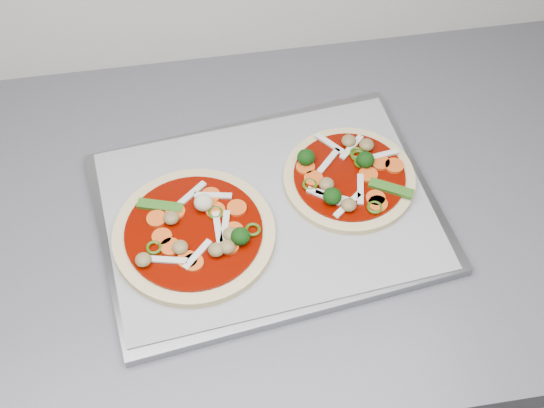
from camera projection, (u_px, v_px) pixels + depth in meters
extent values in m
cube|color=gray|center=(268.00, 213.00, 0.98)|extent=(0.46, 0.37, 0.01)
cube|color=#939498|center=(268.00, 209.00, 0.97)|extent=(0.44, 0.34, 0.00)
cylinder|color=#D1C07B|center=(194.00, 235.00, 0.94)|extent=(0.26, 0.26, 0.01)
cylinder|color=#680A00|center=(194.00, 231.00, 0.93)|extent=(0.22, 0.22, 0.00)
ellipsoid|color=olive|center=(227.00, 247.00, 0.91)|extent=(0.02, 0.02, 0.01)
cylinder|color=orange|center=(162.00, 237.00, 0.92)|extent=(0.03, 0.03, 0.00)
ellipsoid|color=olive|center=(216.00, 250.00, 0.91)|extent=(0.03, 0.03, 0.01)
torus|color=#2F460B|center=(253.00, 230.00, 0.93)|extent=(0.02, 0.02, 0.00)
cube|color=#31691F|center=(160.00, 206.00, 0.95)|extent=(0.06, 0.03, 0.00)
ellipsoid|color=olive|center=(143.00, 260.00, 0.90)|extent=(0.02, 0.02, 0.01)
cube|color=silver|center=(225.00, 227.00, 0.93)|extent=(0.02, 0.05, 0.00)
ellipsoid|color=olive|center=(231.00, 234.00, 0.92)|extent=(0.02, 0.02, 0.01)
cube|color=silver|center=(218.00, 228.00, 0.93)|extent=(0.01, 0.05, 0.00)
cylinder|color=orange|center=(234.00, 231.00, 0.93)|extent=(0.03, 0.03, 0.00)
cylinder|color=orange|center=(156.00, 219.00, 0.94)|extent=(0.03, 0.03, 0.00)
ellipsoid|color=olive|center=(171.00, 218.00, 0.93)|extent=(0.03, 0.03, 0.01)
cylinder|color=orange|center=(215.00, 210.00, 0.95)|extent=(0.03, 0.03, 0.00)
cube|color=silver|center=(197.00, 254.00, 0.91)|extent=(0.04, 0.04, 0.00)
torus|color=#2F460B|center=(215.00, 213.00, 0.94)|extent=(0.03, 0.03, 0.00)
cube|color=silver|center=(213.00, 196.00, 0.96)|extent=(0.05, 0.02, 0.00)
ellipsoid|color=olive|center=(180.00, 247.00, 0.91)|extent=(0.03, 0.03, 0.01)
cylinder|color=orange|center=(187.00, 260.00, 0.90)|extent=(0.03, 0.03, 0.00)
cylinder|color=orange|center=(175.00, 211.00, 0.95)|extent=(0.03, 0.03, 0.00)
cylinder|color=orange|center=(237.00, 208.00, 0.95)|extent=(0.03, 0.03, 0.00)
cube|color=silver|center=(167.00, 260.00, 0.90)|extent=(0.05, 0.02, 0.00)
cylinder|color=orange|center=(170.00, 247.00, 0.91)|extent=(0.03, 0.03, 0.00)
ellipsoid|color=#0F380C|center=(240.00, 236.00, 0.91)|extent=(0.03, 0.03, 0.02)
cylinder|color=orange|center=(211.00, 196.00, 0.96)|extent=(0.03, 0.03, 0.00)
torus|color=#2F460B|center=(154.00, 248.00, 0.91)|extent=(0.02, 0.02, 0.00)
cylinder|color=orange|center=(229.00, 246.00, 0.92)|extent=(0.04, 0.04, 0.00)
cylinder|color=orange|center=(193.00, 263.00, 0.90)|extent=(0.04, 0.04, 0.00)
ellipsoid|color=beige|center=(203.00, 203.00, 0.94)|extent=(0.03, 0.03, 0.02)
cube|color=silver|center=(191.00, 194.00, 0.96)|extent=(0.04, 0.04, 0.00)
cylinder|color=#D1C07B|center=(349.00, 179.00, 0.99)|extent=(0.21, 0.21, 0.01)
cylinder|color=#680A00|center=(349.00, 176.00, 0.99)|extent=(0.18, 0.18, 0.00)
ellipsoid|color=olive|center=(349.00, 141.00, 1.01)|extent=(0.03, 0.03, 0.01)
ellipsoid|color=olive|center=(349.00, 205.00, 0.95)|extent=(0.03, 0.03, 0.01)
torus|color=#2F460B|center=(310.00, 185.00, 0.97)|extent=(0.03, 0.03, 0.00)
cube|color=silver|center=(324.00, 196.00, 0.96)|extent=(0.04, 0.04, 0.00)
ellipsoid|color=#0F380C|center=(332.00, 196.00, 0.95)|extent=(0.03, 0.03, 0.02)
cube|color=silver|center=(347.00, 205.00, 0.95)|extent=(0.04, 0.04, 0.00)
torus|color=#2F460B|center=(358.00, 156.00, 1.00)|extent=(0.02, 0.02, 0.00)
cube|color=silver|center=(330.00, 143.00, 1.01)|extent=(0.04, 0.04, 0.00)
cylinder|color=orange|center=(394.00, 166.00, 0.99)|extent=(0.03, 0.03, 0.00)
ellipsoid|color=#0F380C|center=(306.00, 157.00, 0.99)|extent=(0.03, 0.03, 0.02)
torus|color=#2F460B|center=(375.00, 207.00, 0.95)|extent=(0.02, 0.02, 0.00)
cube|color=silver|center=(360.00, 189.00, 0.97)|extent=(0.02, 0.05, 0.00)
cylinder|color=orange|center=(378.00, 204.00, 0.96)|extent=(0.03, 0.03, 0.00)
ellipsoid|color=olive|center=(367.00, 145.00, 1.01)|extent=(0.03, 0.03, 0.01)
cylinder|color=orange|center=(368.00, 175.00, 0.98)|extent=(0.04, 0.04, 0.00)
torus|color=#2F460B|center=(361.00, 162.00, 1.00)|extent=(0.03, 0.03, 0.00)
cube|color=silver|center=(329.00, 161.00, 1.00)|extent=(0.04, 0.04, 0.00)
torus|color=#2F460B|center=(357.00, 153.00, 1.00)|extent=(0.03, 0.03, 0.00)
cube|color=silver|center=(381.00, 155.00, 1.00)|extent=(0.05, 0.02, 0.00)
cylinder|color=orange|center=(313.00, 179.00, 0.98)|extent=(0.04, 0.04, 0.00)
cube|color=silver|center=(352.00, 147.00, 1.01)|extent=(0.04, 0.04, 0.00)
ellipsoid|color=#0F380C|center=(365.00, 160.00, 0.99)|extent=(0.03, 0.03, 0.02)
cylinder|color=orange|center=(380.00, 163.00, 1.00)|extent=(0.04, 0.04, 0.00)
ellipsoid|color=olive|center=(327.00, 184.00, 0.97)|extent=(0.03, 0.03, 0.01)
cube|color=silver|center=(334.00, 196.00, 0.96)|extent=(0.05, 0.03, 0.00)
cube|color=#31691F|center=(391.00, 188.00, 0.97)|extent=(0.06, 0.04, 0.00)
cylinder|color=orange|center=(376.00, 198.00, 0.96)|extent=(0.04, 0.04, 0.00)
cylinder|color=orange|center=(305.00, 167.00, 0.99)|extent=(0.03, 0.03, 0.00)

